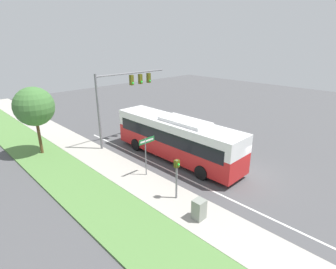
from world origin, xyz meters
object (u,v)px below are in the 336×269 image
(pedestrian_signal, at_px, (177,173))
(street_sign, at_px, (146,150))
(utility_cabinet, at_px, (199,209))
(bus, at_px, (176,137))
(signal_gantry, at_px, (123,91))

(pedestrian_signal, xyz_separation_m, street_sign, (0.64, 3.49, 0.20))
(street_sign, height_order, utility_cabinet, street_sign)
(street_sign, bearing_deg, pedestrian_signal, -100.41)
(pedestrian_signal, relative_size, utility_cabinet, 2.36)
(bus, bearing_deg, street_sign, -170.79)
(bus, relative_size, street_sign, 4.00)
(bus, bearing_deg, utility_cabinet, -127.48)
(signal_gantry, bearing_deg, street_sign, -113.91)
(bus, distance_m, street_sign, 3.64)
(utility_cabinet, bearing_deg, bus, 52.52)
(bus, relative_size, utility_cabinet, 10.42)
(signal_gantry, relative_size, pedestrian_signal, 2.83)
(bus, bearing_deg, pedestrian_signal, -136.13)
(pedestrian_signal, bearing_deg, bus, 43.87)
(bus, distance_m, pedestrian_signal, 5.87)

